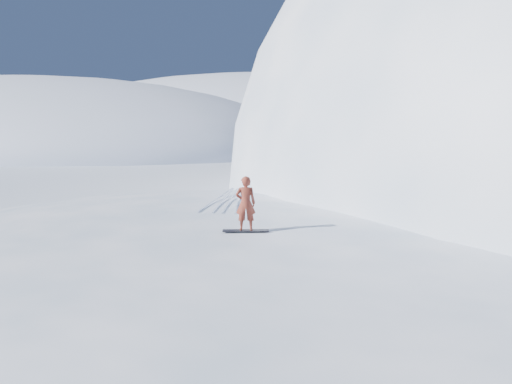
# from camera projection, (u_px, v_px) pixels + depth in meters

# --- Properties ---
(ground) EXTENTS (400.00, 400.00, 0.00)m
(ground) POSITION_uv_depth(u_px,v_px,m) (205.00, 302.00, 14.88)
(ground) COLOR white
(ground) RESTS_ON ground
(near_ridge) EXTENTS (36.00, 28.00, 4.80)m
(near_ridge) POSITION_uv_depth(u_px,v_px,m) (263.00, 276.00, 17.35)
(near_ridge) COLOR white
(near_ridge) RESTS_ON ground
(peak_shoulder) EXTENTS (28.00, 24.00, 18.00)m
(peak_shoulder) POSITION_uv_depth(u_px,v_px,m) (472.00, 208.00, 30.28)
(peak_shoulder) COLOR white
(peak_shoulder) RESTS_ON ground
(far_ridge_a) EXTENTS (120.00, 70.00, 28.00)m
(far_ridge_a) POSITION_uv_depth(u_px,v_px,m) (22.00, 147.00, 93.50)
(far_ridge_a) COLOR white
(far_ridge_a) RESTS_ON ground
(far_ridge_c) EXTENTS (140.00, 90.00, 36.00)m
(far_ridge_c) POSITION_uv_depth(u_px,v_px,m) (244.00, 139.00, 130.38)
(far_ridge_c) COLOR white
(far_ridge_c) RESTS_ON ground
(wind_bumps) EXTENTS (16.00, 14.40, 1.00)m
(wind_bumps) POSITION_uv_depth(u_px,v_px,m) (216.00, 279.00, 17.04)
(wind_bumps) COLOR white
(wind_bumps) RESTS_ON ground
(snowboard) EXTENTS (1.48, 0.77, 0.02)m
(snowboard) POSITION_uv_depth(u_px,v_px,m) (246.00, 230.00, 14.51)
(snowboard) COLOR black
(snowboard) RESTS_ON near_ridge
(snowboarder) EXTENTS (0.74, 0.61, 1.73)m
(snowboarder) POSITION_uv_depth(u_px,v_px,m) (246.00, 203.00, 14.37)
(snowboarder) COLOR maroon
(snowboarder) RESTS_ON snowboard
(board_tracks) EXTENTS (2.52, 5.93, 0.04)m
(board_tracks) POSITION_uv_depth(u_px,v_px,m) (227.00, 198.00, 20.18)
(board_tracks) COLOR silver
(board_tracks) RESTS_ON ground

